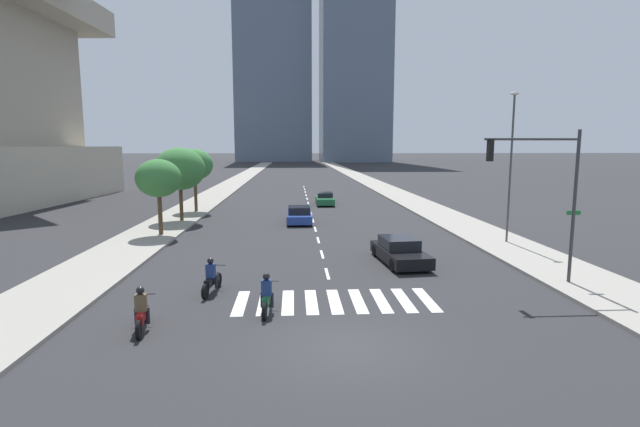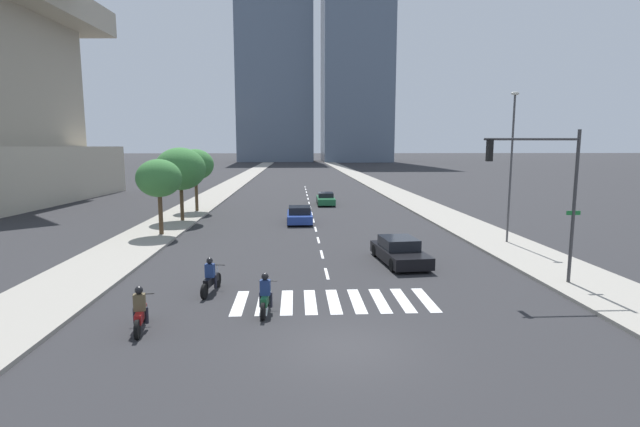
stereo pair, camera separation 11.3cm
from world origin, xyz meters
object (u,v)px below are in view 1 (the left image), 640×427
Objects in this scene: motorcycle_third at (212,279)px; sedan_blue_1 at (299,215)px; street_tree_nearest at (159,178)px; street_tree_third at (195,165)px; street_tree_second at (180,169)px; sedan_green_0 at (325,199)px; motorcycle_lead at (267,297)px; sedan_black_2 at (400,251)px; motorcycle_trailing at (142,313)px; traffic_signal_near at (544,180)px; street_lamp_east at (511,158)px.

sedan_blue_1 is at bearing -2.89° from motorcycle_third.
street_tree_nearest is at bearing 32.72° from motorcycle_third.
street_tree_second is at bearing -90.00° from street_tree_third.
street_tree_second is (-12.01, -10.77, 3.61)m from sedan_green_0.
street_tree_second is (0.00, 5.90, 0.33)m from street_tree_nearest.
motorcycle_lead is at bearing 175.60° from sedan_blue_1.
sedan_green_0 is 13.60m from street_tree_third.
motorcycle_lead is 0.45× the size of sedan_green_0.
street_tree_nearest reaches higher than sedan_black_2.
sedan_blue_1 is (5.37, 21.47, 0.01)m from motorcycle_trailing.
street_tree_third is (-14.22, 19.42, 3.70)m from sedan_black_2.
traffic_signal_near is 1.14× the size of street_tree_second.
street_tree_nearest is at bearing 4.14° from motorcycle_trailing.
sedan_black_2 is 0.98× the size of street_tree_nearest.
motorcycle_third is 0.50× the size of sedan_blue_1.
traffic_signal_near is at bearing -32.59° from street_tree_nearest.
motorcycle_lead is at bearing -141.12° from street_lamp_east.
sedan_blue_1 is at bearing -164.62° from sedan_black_2.
traffic_signal_near is (9.98, -17.39, 3.93)m from sedan_blue_1.
street_lamp_east is (7.58, 4.24, 4.65)m from sedan_black_2.
street_tree_second reaches higher than motorcycle_trailing.
street_lamp_east is (13.98, 11.27, 4.65)m from motorcycle_lead.
street_lamp_east is 1.80× the size of street_tree_nearest.
sedan_blue_1 is 11.80m from street_tree_third.
sedan_blue_1 is at bearing -12.97° from sedan_green_0.
motorcycle_third is 14.31m from traffic_signal_near.
sedan_green_0 is at bearing -3.43° from motorcycle_lead.
sedan_green_0 is 0.52× the size of street_lamp_east.
motorcycle_lead is 0.23× the size of street_lamp_east.
motorcycle_lead is 20.12m from sedan_blue_1.
motorcycle_lead is 0.94× the size of motorcycle_third.
street_tree_second reaches higher than sedan_blue_1.
traffic_signal_near reaches higher than sedan_blue_1.
motorcycle_third reaches higher than sedan_blue_1.
motorcycle_lead is 0.43× the size of sedan_black_2.
street_lamp_east reaches higher than street_tree_third.
motorcycle_lead is 4.20m from motorcycle_trailing.
street_tree_third is (-5.44, 23.99, 3.71)m from motorcycle_third.
street_tree_third is at bearing -149.36° from sedan_black_2.
sedan_blue_1 is at bearing -4.92° from street_tree_second.
sedan_blue_1 is 16.03m from street_lamp_east.
sedan_black_2 is at bearing -44.23° from street_tree_second.
street_tree_nearest is 0.90× the size of street_tree_third.
sedan_blue_1 is 0.49× the size of street_lamp_east.
traffic_signal_near is at bearing 14.53° from sedan_green_0.
sedan_blue_1 is 0.89× the size of street_tree_nearest.
traffic_signal_near is 30.54m from street_tree_third.
sedan_green_0 is at bearing 54.24° from street_tree_nearest.
motorcycle_trailing is at bearing -144.77° from street_lamp_east.
traffic_signal_near is (7.19, -28.95, 3.96)m from sedan_green_0.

